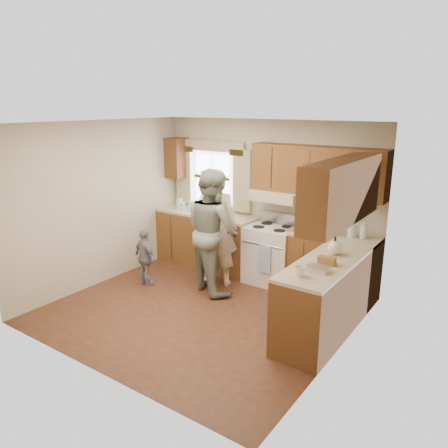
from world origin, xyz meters
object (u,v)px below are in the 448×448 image
Objects in this scene: stove at (272,254)px; child at (145,257)px; woman_left at (216,228)px; woman_right at (212,231)px.

child is at bearing -141.50° from stove.
woman_left is 0.20m from woman_right.
child is (-1.54, -1.22, -0.02)m from stove.
stove is 1.97m from child.
woman_right is 1.15m from child.
stove is 0.58× the size of woman_right.
child is (-0.87, -0.64, -0.46)m from woman_left.
stove is at bearing -127.17° from child.
woman_left is 0.99× the size of woman_right.
child is at bearing 12.28° from woman_left.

